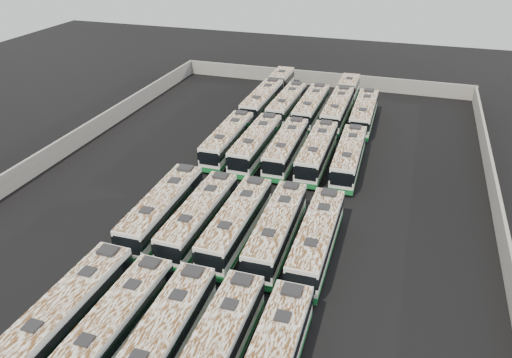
% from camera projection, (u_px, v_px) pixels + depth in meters
% --- Properties ---
extents(ground, '(140.00, 140.00, 0.00)m').
position_uv_depth(ground, '(247.00, 197.00, 47.91)').
color(ground, black).
rests_on(ground, ground).
extents(perimeter_wall, '(45.20, 73.20, 2.20)m').
position_uv_depth(perimeter_wall, '(247.00, 187.00, 47.39)').
color(perimeter_wall, slate).
rests_on(perimeter_wall, ground).
extents(bus_front_far_left, '(2.78, 11.98, 3.36)m').
position_uv_depth(bus_front_far_left, '(66.00, 314.00, 31.52)').
color(bus_front_far_left, white).
rests_on(bus_front_far_left, ground).
extents(bus_front_left, '(2.64, 11.52, 3.23)m').
position_uv_depth(bus_front_left, '(113.00, 327.00, 30.63)').
color(bus_front_left, white).
rests_on(bus_front_left, ground).
extents(bus_front_center, '(2.74, 11.78, 3.31)m').
position_uv_depth(bus_front_center, '(162.00, 342.00, 29.57)').
color(bus_front_center, white).
rests_on(bus_front_center, ground).
extents(bus_front_right, '(2.53, 11.78, 3.32)m').
position_uv_depth(bus_front_right, '(215.00, 352.00, 28.85)').
color(bus_front_right, white).
rests_on(bus_front_right, ground).
extents(bus_midfront_far_left, '(2.74, 12.00, 3.37)m').
position_uv_depth(bus_midfront_far_left, '(163.00, 209.00, 42.63)').
color(bus_midfront_far_left, white).
rests_on(bus_midfront_far_left, ground).
extents(bus_midfront_left, '(2.59, 11.67, 3.28)m').
position_uv_depth(bus_midfront_left, '(199.00, 217.00, 41.63)').
color(bus_midfront_left, white).
rests_on(bus_midfront_left, ground).
extents(bus_midfront_center, '(2.56, 11.71, 3.29)m').
position_uv_depth(bus_midfront_center, '(236.00, 223.00, 40.79)').
color(bus_midfront_center, white).
rests_on(bus_midfront_center, ground).
extents(bus_midfront_right, '(2.74, 11.74, 3.29)m').
position_uv_depth(bus_midfront_right, '(277.00, 230.00, 39.94)').
color(bus_midfront_right, white).
rests_on(bus_midfront_right, ground).
extents(bus_midfront_far_right, '(2.62, 11.78, 3.31)m').
position_uv_depth(bus_midfront_far_right, '(317.00, 239.00, 38.81)').
color(bus_midfront_far_right, white).
rests_on(bus_midfront_far_right, ground).
extents(bus_midback_far_left, '(2.61, 11.58, 3.25)m').
position_uv_depth(bus_midback_far_left, '(228.00, 140.00, 55.75)').
color(bus_midback_far_left, white).
rests_on(bus_midback_far_left, ground).
extents(bus_midback_left, '(2.56, 11.90, 3.35)m').
position_uv_depth(bus_midback_left, '(256.00, 144.00, 54.60)').
color(bus_midback_left, white).
rests_on(bus_midback_left, ground).
extents(bus_midback_center, '(2.63, 11.53, 3.24)m').
position_uv_depth(bus_midback_center, '(286.00, 148.00, 53.88)').
color(bus_midback_center, white).
rests_on(bus_midback_center, ground).
extents(bus_midback_right, '(2.59, 11.67, 3.28)m').
position_uv_depth(bus_midback_right, '(317.00, 152.00, 52.92)').
color(bus_midback_right, white).
rests_on(bus_midback_right, ground).
extents(bus_midback_far_right, '(2.72, 11.55, 3.24)m').
position_uv_depth(bus_midback_far_right, '(349.00, 157.00, 51.88)').
color(bus_midback_far_right, white).
rests_on(bus_midback_far_right, ground).
extents(bus_back_far_left, '(2.55, 18.61, 3.37)m').
position_uv_depth(bus_back_far_left, '(269.00, 94.00, 69.46)').
color(bus_back_far_left, white).
rests_on(bus_back_far_left, ground).
extents(bus_back_left, '(2.64, 11.62, 3.26)m').
position_uv_depth(bus_back_left, '(287.00, 105.00, 65.78)').
color(bus_back_left, white).
rests_on(bus_back_left, ground).
extents(bus_back_center, '(2.53, 11.87, 3.34)m').
position_uv_depth(bus_back_center, '(311.00, 107.00, 64.77)').
color(bus_back_center, white).
rests_on(bus_back_center, ground).
extents(bus_back_right, '(2.56, 18.26, 3.31)m').
position_uv_depth(bus_back_right, '(341.00, 102.00, 66.60)').
color(bus_back_right, white).
rests_on(bus_back_right, ground).
extents(bus_back_far_right, '(2.67, 11.74, 3.30)m').
position_uv_depth(bus_back_far_right, '(364.00, 113.00, 62.95)').
color(bus_back_far_right, white).
rests_on(bus_back_far_right, ground).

